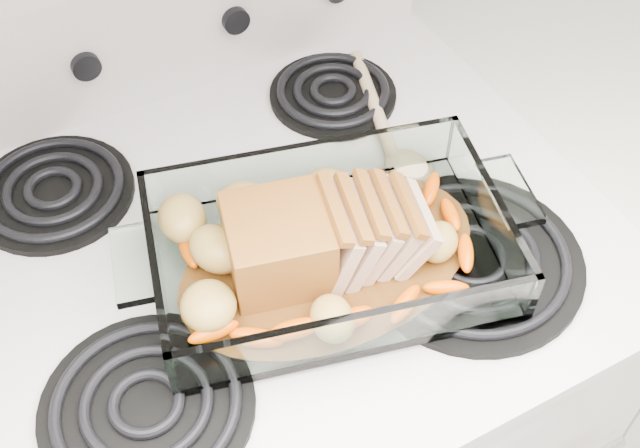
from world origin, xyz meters
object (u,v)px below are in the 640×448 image
counter_right (595,262)px  baking_dish (329,254)px  electric_range (273,412)px  pork_roast (311,244)px

counter_right → baking_dish: size_ratio=2.50×
electric_range → pork_roast: 0.52m
electric_range → pork_roast: bearing=-75.3°
pork_roast → electric_range: bearing=122.6°
counter_right → pork_roast: (-0.64, -0.09, 0.53)m
baking_dish → pork_roast: bearing=-166.0°
electric_range → baking_dish: electric_range is taller
electric_range → baking_dish: size_ratio=3.00×
electric_range → pork_roast: electric_range is taller
electric_range → counter_right: size_ratio=1.20×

